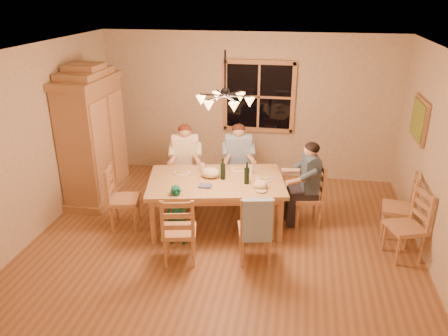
% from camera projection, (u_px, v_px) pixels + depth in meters
% --- Properties ---
extents(floor, '(5.50, 5.50, 0.00)m').
position_uv_depth(floor, '(225.00, 238.00, 6.41)').
color(floor, brown).
rests_on(floor, ground).
extents(ceiling, '(5.50, 5.00, 0.02)m').
position_uv_depth(ceiling, '(225.00, 50.00, 5.38)').
color(ceiling, white).
rests_on(ceiling, wall_back).
extents(wall_back, '(5.50, 0.02, 2.70)m').
position_uv_depth(wall_back, '(248.00, 106.00, 8.17)').
color(wall_back, '#C0B288').
rests_on(wall_back, floor).
extents(wall_left, '(0.02, 5.00, 2.70)m').
position_uv_depth(wall_left, '(39.00, 141.00, 6.34)').
color(wall_left, '#C0B288').
rests_on(wall_left, floor).
extents(wall_right, '(0.02, 5.00, 2.70)m').
position_uv_depth(wall_right, '(441.00, 166.00, 5.46)').
color(wall_right, '#C0B288').
rests_on(wall_right, floor).
extents(window, '(1.30, 0.06, 1.30)m').
position_uv_depth(window, '(259.00, 97.00, 8.03)').
color(window, black).
rests_on(window, wall_back).
extents(painting, '(0.06, 0.78, 0.64)m').
position_uv_depth(painting, '(419.00, 120.00, 6.46)').
color(painting, '#9C7543').
rests_on(painting, wall_right).
extents(chandelier, '(0.77, 0.68, 0.71)m').
position_uv_depth(chandelier, '(225.00, 99.00, 5.62)').
color(chandelier, black).
rests_on(chandelier, ceiling).
extents(armoire, '(0.66, 1.40, 2.30)m').
position_uv_depth(armoire, '(93.00, 139.00, 7.32)').
color(armoire, '#9C7543').
rests_on(armoire, floor).
extents(dining_table, '(2.21, 1.61, 0.76)m').
position_uv_depth(dining_table, '(216.00, 186.00, 6.53)').
color(dining_table, '#A67D4A').
rests_on(dining_table, floor).
extents(chair_far_left, '(0.52, 0.50, 0.99)m').
position_uv_depth(chair_far_left, '(187.00, 182.00, 7.53)').
color(chair_far_left, tan).
rests_on(chair_far_left, floor).
extents(chair_far_right, '(0.52, 0.50, 0.99)m').
position_uv_depth(chair_far_right, '(238.00, 181.00, 7.56)').
color(chair_far_right, tan).
rests_on(chair_far_right, floor).
extents(chair_near_left, '(0.52, 0.50, 0.99)m').
position_uv_depth(chair_near_left, '(180.00, 241.00, 5.78)').
color(chair_near_left, tan).
rests_on(chair_near_left, floor).
extents(chair_near_right, '(0.52, 0.50, 0.99)m').
position_uv_depth(chair_near_right, '(255.00, 240.00, 5.81)').
color(chair_near_right, tan).
rests_on(chair_near_right, floor).
extents(chair_end_left, '(0.50, 0.52, 0.99)m').
position_uv_depth(chair_end_left, '(125.00, 208.00, 6.63)').
color(chair_end_left, tan).
rests_on(chair_end_left, floor).
extents(chair_end_right, '(0.50, 0.52, 0.99)m').
position_uv_depth(chair_end_right, '(307.00, 206.00, 6.71)').
color(chair_end_right, tan).
rests_on(chair_end_right, floor).
extents(adult_woman, '(0.46, 0.49, 0.87)m').
position_uv_depth(adult_woman, '(185.00, 153.00, 7.33)').
color(adult_woman, '#F1E9BA').
rests_on(adult_woman, floor).
extents(adult_plaid_man, '(0.46, 0.49, 0.87)m').
position_uv_depth(adult_plaid_man, '(238.00, 152.00, 7.35)').
color(adult_plaid_man, teal).
rests_on(adult_plaid_man, floor).
extents(adult_slate_man, '(0.49, 0.46, 0.87)m').
position_uv_depth(adult_slate_man, '(309.00, 174.00, 6.51)').
color(adult_slate_man, '#3A4E5D').
rests_on(adult_slate_man, floor).
extents(towel, '(0.39, 0.18, 0.58)m').
position_uv_depth(towel, '(257.00, 220.00, 5.49)').
color(towel, '#92B0C6').
rests_on(towel, chair_near_right).
extents(wine_bottle_a, '(0.08, 0.08, 0.33)m').
position_uv_depth(wine_bottle_a, '(223.00, 169.00, 6.46)').
color(wine_bottle_a, black).
rests_on(wine_bottle_a, dining_table).
extents(wine_bottle_b, '(0.08, 0.08, 0.33)m').
position_uv_depth(wine_bottle_b, '(247.00, 173.00, 6.31)').
color(wine_bottle_b, black).
rests_on(wine_bottle_b, dining_table).
extents(plate_woman, '(0.26, 0.26, 0.02)m').
position_uv_depth(plate_woman, '(182.00, 172.00, 6.74)').
color(plate_woman, white).
rests_on(plate_woman, dining_table).
extents(plate_plaid, '(0.26, 0.26, 0.02)m').
position_uv_depth(plate_plaid, '(239.00, 169.00, 6.86)').
color(plate_plaid, white).
rests_on(plate_plaid, dining_table).
extents(plate_slate, '(0.26, 0.26, 0.02)m').
position_uv_depth(plate_slate, '(265.00, 179.00, 6.52)').
color(plate_slate, white).
rests_on(plate_slate, dining_table).
extents(wine_glass_a, '(0.06, 0.06, 0.14)m').
position_uv_depth(wine_glass_a, '(203.00, 168.00, 6.76)').
color(wine_glass_a, silver).
rests_on(wine_glass_a, dining_table).
extents(wine_glass_b, '(0.06, 0.06, 0.14)m').
position_uv_depth(wine_glass_b, '(251.00, 170.00, 6.68)').
color(wine_glass_b, silver).
rests_on(wine_glass_b, dining_table).
extents(cap, '(0.20, 0.20, 0.11)m').
position_uv_depth(cap, '(260.00, 185.00, 6.21)').
color(cap, beige).
rests_on(cap, dining_table).
extents(napkin, '(0.20, 0.17, 0.03)m').
position_uv_depth(napkin, '(205.00, 186.00, 6.26)').
color(napkin, '#526296').
rests_on(napkin, dining_table).
extents(cloth_bundle, '(0.28, 0.22, 0.15)m').
position_uv_depth(cloth_bundle, '(211.00, 173.00, 6.55)').
color(cloth_bundle, beige).
rests_on(cloth_bundle, dining_table).
extents(child, '(0.35, 0.25, 0.89)m').
position_uv_depth(child, '(177.00, 215.00, 6.14)').
color(child, '#176852').
rests_on(child, floor).
extents(chair_spare_front, '(0.54, 0.55, 0.99)m').
position_uv_depth(chair_spare_front, '(404.00, 237.00, 5.87)').
color(chair_spare_front, tan).
rests_on(chair_spare_front, floor).
extents(chair_spare_back, '(0.48, 0.50, 0.99)m').
position_uv_depth(chair_spare_back, '(396.00, 218.00, 6.37)').
color(chair_spare_back, tan).
rests_on(chair_spare_back, floor).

